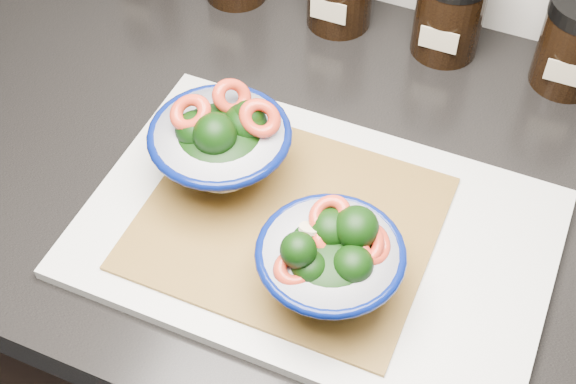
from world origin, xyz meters
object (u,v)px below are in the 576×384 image
at_px(cutting_board, 317,233).
at_px(spice_jar_e, 576,43).
at_px(bowl_left, 221,145).
at_px(bowl_right, 331,262).
at_px(spice_jar_d, 450,11).

bearing_deg(cutting_board, spice_jar_e, 61.14).
distance_m(cutting_board, spice_jar_e, 0.37).
bearing_deg(bowl_left, bowl_right, -30.03).
xyz_separation_m(spice_jar_d, spice_jar_e, (0.14, 0.00, 0.00)).
relative_size(cutting_board, bowl_left, 3.18).
relative_size(cutting_board, spice_jar_d, 3.98).
distance_m(bowl_right, spice_jar_e, 0.41).
bearing_deg(spice_jar_e, cutting_board, -118.86).
relative_size(cutting_board, bowl_right, 3.41).
distance_m(cutting_board, bowl_left, 0.13).
height_order(cutting_board, spice_jar_e, spice_jar_e).
distance_m(bowl_left, spice_jar_d, 0.33).
bearing_deg(bowl_left, cutting_board, -12.44).
distance_m(bowl_right, spice_jar_d, 0.39).
relative_size(bowl_left, spice_jar_e, 1.25).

